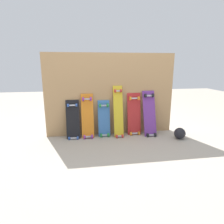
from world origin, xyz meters
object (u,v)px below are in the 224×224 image
object	(u,v)px
skateboard_blue	(104,120)
skateboard_purple	(150,115)
skateboard_black	(73,122)
skateboard_orange	(88,118)
rubber_ball	(180,133)
skateboard_red	(134,116)
skateboard_yellow	(118,114)

from	to	relation	value
skateboard_blue	skateboard_purple	xyz separation A→B (m)	(0.79, -0.06, 0.07)
skateboard_black	skateboard_purple	bearing A→B (deg)	-1.89
skateboard_purple	skateboard_orange	bearing A→B (deg)	177.65
rubber_ball	skateboard_blue	bearing A→B (deg)	164.06
skateboard_orange	skateboard_red	xyz separation A→B (m)	(0.81, 0.02, -0.00)
skateboard_orange	skateboard_purple	world-z (taller)	skateboard_purple
rubber_ball	skateboard_orange	bearing A→B (deg)	167.59
skateboard_yellow	skateboard_purple	bearing A→B (deg)	-2.48
rubber_ball	skateboard_red	bearing A→B (deg)	152.89
skateboard_orange	skateboard_yellow	world-z (taller)	skateboard_yellow
skateboard_blue	skateboard_purple	size ratio (longest dim) A/B	0.82
skateboard_yellow	skateboard_red	xyz separation A→B (m)	(0.29, 0.04, -0.06)
skateboard_yellow	skateboard_black	bearing A→B (deg)	178.53
skateboard_yellow	rubber_ball	distance (m)	1.08
skateboard_yellow	rubber_ball	world-z (taller)	skateboard_yellow
skateboard_orange	skateboard_blue	bearing A→B (deg)	3.73
skateboard_black	skateboard_purple	size ratio (longest dim) A/B	0.85
skateboard_black	skateboard_red	xyz separation A→B (m)	(1.06, 0.02, 0.05)
skateboard_orange	skateboard_purple	xyz separation A→B (m)	(1.07, -0.04, 0.01)
skateboard_orange	skateboard_blue	size ratio (longest dim) A/B	1.17
skateboard_purple	skateboard_black	bearing A→B (deg)	178.11
skateboard_black	skateboard_blue	world-z (taller)	skateboard_black
skateboard_black	skateboard_orange	bearing A→B (deg)	0.12
skateboard_purple	skateboard_yellow	bearing A→B (deg)	177.52
skateboard_black	skateboard_yellow	distance (m)	0.78
skateboard_blue	skateboard_black	bearing A→B (deg)	-177.95
skateboard_purple	rubber_ball	distance (m)	0.58
skateboard_orange	skateboard_yellow	size ratio (longest dim) A/B	0.86
skateboard_blue	rubber_ball	distance (m)	1.29
skateboard_black	skateboard_orange	xyz separation A→B (m)	(0.24, 0.00, 0.05)
skateboard_orange	rubber_ball	world-z (taller)	skateboard_orange
skateboard_black	skateboard_orange	distance (m)	0.25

